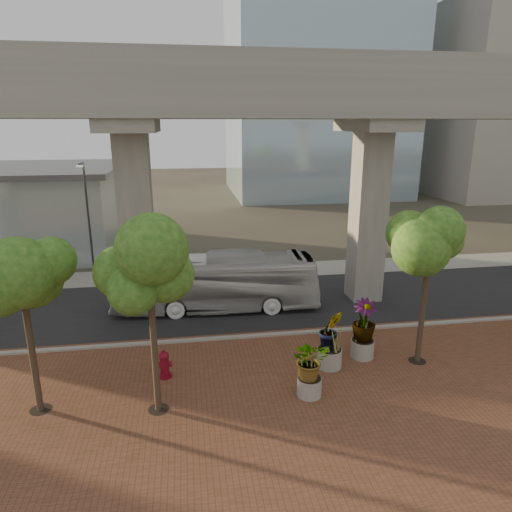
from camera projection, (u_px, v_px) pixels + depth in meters
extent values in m
plane|color=#322F25|center=(263.00, 319.00, 22.76)|extent=(160.00, 160.00, 0.00)
cube|color=brown|center=(303.00, 416.00, 15.17)|extent=(70.00, 13.00, 0.06)
cube|color=black|center=(257.00, 304.00, 24.66)|extent=(90.00, 8.00, 0.04)
cube|color=gray|center=(270.00, 335.00, 20.85)|extent=(70.00, 0.25, 0.16)
cube|color=gray|center=(244.00, 272.00, 29.87)|extent=(90.00, 3.00, 0.06)
cube|color=#9B988D|center=(262.00, 97.00, 20.20)|extent=(72.00, 2.40, 1.80)
cube|color=#9B988D|center=(252.00, 101.00, 23.23)|extent=(72.00, 2.40, 1.80)
cube|color=#9B988D|center=(267.00, 60.00, 18.76)|extent=(72.00, 0.12, 1.00)
cube|color=#9B988D|center=(249.00, 74.00, 23.88)|extent=(72.00, 0.12, 1.00)
cube|color=#9F9B8F|center=(505.00, 102.00, 59.15)|extent=(18.00, 16.00, 24.00)
imported|color=silver|center=(216.00, 283.00, 23.56)|extent=(10.65, 3.04, 2.94)
cylinder|color=maroon|center=(165.00, 375.00, 17.46)|extent=(0.50, 0.50, 0.11)
cylinder|color=maroon|center=(165.00, 366.00, 17.35)|extent=(0.34, 0.34, 0.81)
sphere|color=maroon|center=(164.00, 356.00, 17.24)|extent=(0.39, 0.39, 0.39)
cylinder|color=maroon|center=(164.00, 352.00, 17.18)|extent=(0.11, 0.11, 0.14)
cylinder|color=maroon|center=(164.00, 364.00, 17.33)|extent=(0.56, 0.22, 0.22)
cylinder|color=#AFA79E|center=(309.00, 386.00, 16.22)|extent=(0.87, 0.87, 0.68)
imported|color=#265215|center=(310.00, 360.00, 15.92)|extent=(1.94, 1.94, 1.46)
cylinder|color=#99978A|center=(362.00, 348.00, 18.89)|extent=(0.96, 0.96, 0.74)
imported|color=#265215|center=(364.00, 321.00, 18.54)|extent=(2.33, 2.33, 1.75)
cylinder|color=#ACA79B|center=(329.00, 358.00, 18.11)|extent=(0.99, 0.99, 0.77)
imported|color=#265215|center=(331.00, 330.00, 17.78)|extent=(2.20, 2.20, 1.65)
cylinder|color=#4D3A2C|center=(33.00, 360.00, 14.95)|extent=(0.22, 0.22, 3.77)
cylinder|color=black|center=(41.00, 409.00, 15.48)|extent=(0.70, 0.70, 0.01)
cylinder|color=#4D3A2C|center=(155.00, 358.00, 14.95)|extent=(0.22, 0.22, 3.89)
cylinder|color=black|center=(159.00, 409.00, 15.50)|extent=(0.70, 0.70, 0.01)
cylinder|color=#4D3A2C|center=(422.00, 315.00, 18.07)|extent=(0.22, 0.22, 4.06)
cylinder|color=black|center=(417.00, 361.00, 18.64)|extent=(0.70, 0.70, 0.01)
cylinder|color=#2E2D32|center=(89.00, 224.00, 27.35)|extent=(0.12, 0.12, 7.14)
cube|color=#2E2D32|center=(81.00, 164.00, 25.92)|extent=(0.13, 0.89, 0.13)
cube|color=silver|center=(80.00, 166.00, 25.52)|extent=(0.36, 0.18, 0.11)
cylinder|color=#2D2D32|center=(361.00, 201.00, 29.07)|extent=(0.16, 0.16, 9.20)
cube|color=#2D2D32|center=(370.00, 126.00, 27.24)|extent=(0.17, 1.15, 0.17)
cube|color=silver|center=(373.00, 128.00, 26.72)|extent=(0.46, 0.23, 0.14)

